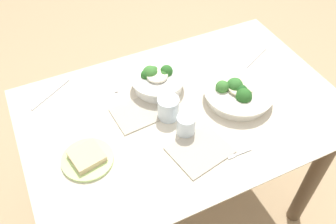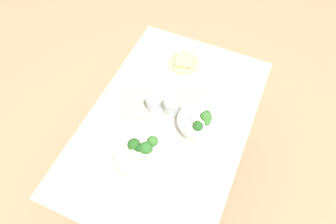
{
  "view_description": "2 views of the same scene",
  "coord_description": "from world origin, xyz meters",
  "px_view_note": "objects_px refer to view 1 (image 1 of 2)",
  "views": [
    {
      "loc": [
        0.47,
        0.85,
        1.79
      ],
      "look_at": [
        0.07,
        -0.01,
        0.77
      ],
      "focal_mm": 38.44,
      "sensor_mm": 36.0,
      "label": 1
    },
    {
      "loc": [
        -0.75,
        -0.33,
        2.13
      ],
      "look_at": [
        0.06,
        0.02,
        0.77
      ],
      "focal_mm": 32.41,
      "sensor_mm": 36.0,
      "label": 2
    }
  ],
  "objects_px": {
    "napkin_folded_lower": "(139,113)",
    "broccoli_bowl_near": "(157,80)",
    "fork_by_far_bowl": "(238,154)",
    "broccoli_bowl_far": "(238,93)",
    "water_glass_center": "(186,125)",
    "fork_by_near_bowl": "(115,85)",
    "table_knife_left": "(51,94)",
    "table_knife_right": "(255,59)",
    "bread_side_plate": "(87,158)",
    "water_glass_side": "(168,108)",
    "napkin_folded_upper": "(200,150)"
  },
  "relations": [
    {
      "from": "napkin_folded_lower",
      "to": "broccoli_bowl_near",
      "type": "bearing_deg",
      "value": -140.65
    },
    {
      "from": "broccoli_bowl_near",
      "to": "fork_by_far_bowl",
      "type": "distance_m",
      "value": 0.45
    },
    {
      "from": "broccoli_bowl_far",
      "to": "broccoli_bowl_near",
      "type": "distance_m",
      "value": 0.33
    },
    {
      "from": "fork_by_far_bowl",
      "to": "napkin_folded_lower",
      "type": "xyz_separation_m",
      "value": [
        0.24,
        -0.33,
        0.0
      ]
    },
    {
      "from": "water_glass_center",
      "to": "fork_by_near_bowl",
      "type": "relative_size",
      "value": 0.81
    },
    {
      "from": "table_knife_left",
      "to": "table_knife_right",
      "type": "distance_m",
      "value": 0.9
    },
    {
      "from": "table_knife_right",
      "to": "bread_side_plate",
      "type": "bearing_deg",
      "value": -11.71
    },
    {
      "from": "broccoli_bowl_near",
      "to": "water_glass_side",
      "type": "bearing_deg",
      "value": 80.09
    },
    {
      "from": "table_knife_left",
      "to": "fork_by_far_bowl",
      "type": "bearing_deg",
      "value": -80.19
    },
    {
      "from": "fork_by_near_bowl",
      "to": "table_knife_right",
      "type": "bearing_deg",
      "value": 94.25
    },
    {
      "from": "broccoli_bowl_far",
      "to": "napkin_folded_lower",
      "type": "relative_size",
      "value": 1.48
    },
    {
      "from": "napkin_folded_lower",
      "to": "napkin_folded_upper",
      "type": "bearing_deg",
      "value": 116.55
    },
    {
      "from": "water_glass_side",
      "to": "napkin_folded_upper",
      "type": "height_order",
      "value": "water_glass_side"
    },
    {
      "from": "broccoli_bowl_far",
      "to": "fork_by_far_bowl",
      "type": "relative_size",
      "value": 2.88
    },
    {
      "from": "fork_by_far_bowl",
      "to": "broccoli_bowl_far",
      "type": "bearing_deg",
      "value": -120.18
    },
    {
      "from": "water_glass_side",
      "to": "broccoli_bowl_near",
      "type": "bearing_deg",
      "value": -99.91
    },
    {
      "from": "broccoli_bowl_near",
      "to": "fork_by_near_bowl",
      "type": "xyz_separation_m",
      "value": [
        0.15,
        -0.09,
        -0.04
      ]
    },
    {
      "from": "fork_by_far_bowl",
      "to": "water_glass_center",
      "type": "bearing_deg",
      "value": -53.0
    },
    {
      "from": "water_glass_center",
      "to": "water_glass_side",
      "type": "distance_m",
      "value": 0.1
    },
    {
      "from": "fork_by_near_bowl",
      "to": "table_knife_left",
      "type": "bearing_deg",
      "value": -89.58
    },
    {
      "from": "broccoli_bowl_far",
      "to": "broccoli_bowl_near",
      "type": "height_order",
      "value": "broccoli_bowl_near"
    },
    {
      "from": "water_glass_side",
      "to": "fork_by_near_bowl",
      "type": "relative_size",
      "value": 0.91
    },
    {
      "from": "fork_by_near_bowl",
      "to": "napkin_folded_lower",
      "type": "xyz_separation_m",
      "value": [
        -0.03,
        0.19,
        0.0
      ]
    },
    {
      "from": "broccoli_bowl_far",
      "to": "table_knife_right",
      "type": "height_order",
      "value": "broccoli_bowl_far"
    },
    {
      "from": "napkin_folded_upper",
      "to": "napkin_folded_lower",
      "type": "xyz_separation_m",
      "value": [
        0.13,
        -0.26,
        0.0
      ]
    },
    {
      "from": "table_knife_right",
      "to": "water_glass_center",
      "type": "bearing_deg",
      "value": 1.27
    },
    {
      "from": "broccoli_bowl_near",
      "to": "napkin_folded_lower",
      "type": "height_order",
      "value": "broccoli_bowl_near"
    },
    {
      "from": "table_knife_left",
      "to": "broccoli_bowl_near",
      "type": "bearing_deg",
      "value": -51.95
    },
    {
      "from": "bread_side_plate",
      "to": "water_glass_center",
      "type": "relative_size",
      "value": 2.26
    },
    {
      "from": "broccoli_bowl_near",
      "to": "table_knife_left",
      "type": "xyz_separation_m",
      "value": [
        0.41,
        -0.15,
        -0.04
      ]
    },
    {
      "from": "bread_side_plate",
      "to": "fork_by_near_bowl",
      "type": "relative_size",
      "value": 1.83
    },
    {
      "from": "table_knife_left",
      "to": "table_knife_right",
      "type": "relative_size",
      "value": 1.03
    },
    {
      "from": "water_glass_side",
      "to": "napkin_folded_upper",
      "type": "distance_m",
      "value": 0.2
    },
    {
      "from": "table_knife_right",
      "to": "napkin_folded_upper",
      "type": "xyz_separation_m",
      "value": [
        0.47,
        0.34,
        0.0
      ]
    },
    {
      "from": "water_glass_center",
      "to": "table_knife_left",
      "type": "distance_m",
      "value": 0.58
    },
    {
      "from": "broccoli_bowl_near",
      "to": "table_knife_left",
      "type": "height_order",
      "value": "broccoli_bowl_near"
    },
    {
      "from": "table_knife_right",
      "to": "broccoli_bowl_near",
      "type": "bearing_deg",
      "value": -28.35
    },
    {
      "from": "fork_by_near_bowl",
      "to": "napkin_folded_upper",
      "type": "bearing_deg",
      "value": 32.79
    },
    {
      "from": "water_glass_side",
      "to": "table_knife_left",
      "type": "relative_size",
      "value": 0.43
    },
    {
      "from": "napkin_folded_upper",
      "to": "table_knife_left",
      "type": "bearing_deg",
      "value": -51.08
    },
    {
      "from": "water_glass_side",
      "to": "bread_side_plate",
      "type": "bearing_deg",
      "value": 11.54
    },
    {
      "from": "water_glass_side",
      "to": "fork_by_far_bowl",
      "type": "distance_m",
      "value": 0.31
    },
    {
      "from": "fork_by_far_bowl",
      "to": "napkin_folded_upper",
      "type": "height_order",
      "value": "napkin_folded_upper"
    },
    {
      "from": "napkin_folded_upper",
      "to": "table_knife_right",
      "type": "bearing_deg",
      "value": -143.88
    },
    {
      "from": "water_glass_side",
      "to": "napkin_folded_upper",
      "type": "xyz_separation_m",
      "value": [
        -0.03,
        0.2,
        -0.04
      ]
    },
    {
      "from": "broccoli_bowl_near",
      "to": "table_knife_right",
      "type": "height_order",
      "value": "broccoli_bowl_near"
    },
    {
      "from": "fork_by_near_bowl",
      "to": "table_knife_right",
      "type": "distance_m",
      "value": 0.63
    },
    {
      "from": "water_glass_center",
      "to": "water_glass_side",
      "type": "height_order",
      "value": "water_glass_side"
    },
    {
      "from": "napkin_folded_upper",
      "to": "water_glass_side",
      "type": "bearing_deg",
      "value": -81.59
    },
    {
      "from": "broccoli_bowl_near",
      "to": "water_glass_side",
      "type": "distance_m",
      "value": 0.17
    }
  ]
}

